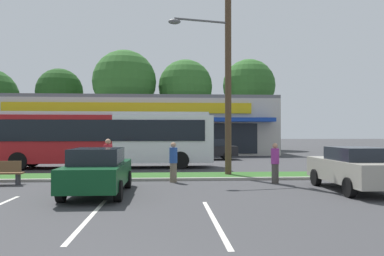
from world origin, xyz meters
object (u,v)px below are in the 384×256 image
Objects in this scene: bus_stop_bench at (2,172)px; car_0 at (355,168)px; utility_pole at (225,62)px; pedestrian_mid at (275,163)px; pedestrian_far at (173,162)px; city_bus at (104,138)px; car_4 at (98,171)px; car_1 at (44,150)px; car_3 at (209,149)px; pedestrian_near_bench at (108,160)px.

car_0 is at bearing 169.42° from bus_stop_bench.
utility_pole is at bearing -166.73° from bus_stop_bench.
car_0 is 3.13m from pedestrian_mid.
pedestrian_far reaches higher than car_0.
city_bus is 14.15m from car_0.
pedestrian_far reaches higher than car_4.
car_3 is at bearing 4.24° from car_1.
pedestrian_near_bench is (-5.18, -1.63, -4.46)m from utility_pole.
car_3 is at bearing -18.56° from car_4.
utility_pole is 2.14× the size of car_1.
bus_stop_bench is 16.92m from car_3.
utility_pole is at bearing -48.54° from pedestrian_near_bench.
car_1 is at bearing 51.46° from pedestrian_near_bench.
pedestrian_far reaches higher than bus_stop_bench.
utility_pole is 2.19× the size of car_4.
pedestrian_near_bench is (6.44, -12.36, 0.14)m from car_1.
pedestrian_mid reaches higher than car_0.
car_4 is (1.39, -9.86, -0.98)m from city_bus.
utility_pole reaches higher than car_4.
bus_stop_bench is 5.02m from car_4.
city_bus is 7.82m from bus_stop_bench.
pedestrian_mid is 4.17m from pedestrian_far.
car_0 is at bearing -84.35° from pedestrian_near_bench.
city_bus is at bearing 34.48° from pedestrian_near_bench.
car_0 is 9.57m from pedestrian_near_bench.
pedestrian_mid is (10.92, -0.28, 0.32)m from bus_stop_bench.
car_3 is 14.14m from pedestrian_mid.
car_4 is 7.11m from pedestrian_mid.
car_0 is 6.96m from pedestrian_far.
city_bus is 9.64m from car_3.
pedestrian_mid is (6.69, 2.40, 0.03)m from car_4.
bus_stop_bench is 0.34× the size of car_1.
car_3 is at bearing 42.64° from city_bus.
pedestrian_near_bench reaches higher than pedestrian_far.
car_4 is (-8.93, -0.23, -0.01)m from car_0.
car_4 is at bearing 36.29° from pedestrian_far.
car_1 is (-2.36, 12.91, 0.27)m from bus_stop_bench.
utility_pole reaches higher than bus_stop_bench.
pedestrian_near_bench reaches higher than car_1.
car_4 is (6.59, -15.59, 0.02)m from car_1.
pedestrian_near_bench reaches higher than bus_stop_bench.
utility_pole is at bearing -39.02° from city_bus.
pedestrian_near_bench is 1.09× the size of pedestrian_far.
pedestrian_far reaches higher than car_1.
pedestrian_far is at bearing -53.91° from car_1.
bus_stop_bench is at bearing -79.63° from car_1.
pedestrian_far reaches higher than pedestrian_mid.
car_4 is at bearing -153.27° from pedestrian_near_bench.
utility_pole is at bearing 40.08° from car_0.
city_bus is at bearing 142.09° from utility_pole.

